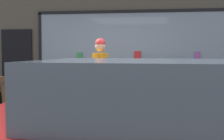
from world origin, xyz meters
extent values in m
plane|color=#474444|center=(0.00, 0.00, 0.00)|extent=(40.00, 40.00, 0.00)
cube|color=#4C473D|center=(0.00, 2.40, 1.86)|extent=(7.42, 0.20, 3.71)
cube|color=gray|center=(0.38, 2.27, 1.61)|extent=(5.39, 0.03, 1.87)
cube|color=black|center=(0.38, 2.27, 2.54)|extent=(5.47, 0.06, 0.08)
cube|color=black|center=(0.38, 2.27, 0.67)|extent=(5.47, 0.06, 0.08)
cube|color=black|center=(-2.31, 2.27, 1.61)|extent=(0.08, 0.06, 1.87)
cube|color=#2659B2|center=(-1.93, 2.23, 0.98)|extent=(0.13, 0.03, 0.23)
cube|color=#338C4C|center=(-1.18, 2.23, 1.35)|extent=(0.14, 0.03, 0.22)
cube|color=#338C4C|center=(-0.41, 2.23, 0.96)|extent=(0.16, 0.03, 0.19)
cube|color=red|center=(0.40, 2.23, 1.36)|extent=(0.17, 0.03, 0.26)
cube|color=silver|center=(1.13, 2.23, 0.96)|extent=(0.13, 0.03, 0.21)
cube|color=#994CA5|center=(1.95, 2.23, 1.36)|extent=(0.12, 0.03, 0.24)
cube|color=black|center=(-3.01, 2.27, 1.05)|extent=(0.90, 0.04, 2.10)
cube|color=brown|center=(-2.65, 0.81, 0.38)|extent=(0.09, 0.09, 0.76)
cube|color=brown|center=(-0.27, 0.81, 0.38)|extent=(0.09, 0.09, 0.76)
cube|color=brown|center=(-2.65, 1.30, 0.38)|extent=(0.09, 0.09, 0.76)
cube|color=brown|center=(-0.27, 1.30, 0.38)|extent=(0.09, 0.09, 0.76)
cube|color=brown|center=(-1.46, 1.06, 0.78)|extent=(2.57, 0.65, 0.04)
cube|color=brown|center=(-1.46, 0.76, 0.84)|extent=(2.57, 0.06, 0.12)
cube|color=brown|center=(-1.46, 1.35, 0.84)|extent=(2.57, 0.06, 0.12)
cube|color=yellow|center=(-2.61, 0.93, 0.81)|extent=(0.18, 0.23, 0.03)
cube|color=orange|center=(-2.31, 1.20, 0.81)|extent=(0.18, 0.22, 0.02)
cube|color=#994CA5|center=(-2.05, 1.23, 0.81)|extent=(0.19, 0.23, 0.03)
cube|color=#5999A5|center=(-1.75, 1.17, 0.81)|extent=(0.16, 0.23, 0.03)
cube|color=orange|center=(-1.46, 0.97, 0.81)|extent=(0.17, 0.23, 0.02)
cube|color=#2659B2|center=(-1.19, 1.09, 0.81)|extent=(0.14, 0.23, 0.02)
cube|color=orange|center=(-0.88, 1.22, 0.81)|extent=(0.19, 0.24, 0.02)
cube|color=black|center=(-0.61, 1.16, 0.81)|extent=(0.15, 0.19, 0.02)
cube|color=#994CA5|center=(-0.36, 1.15, 0.81)|extent=(0.20, 0.24, 0.03)
cube|color=brown|center=(0.27, 0.81, 0.37)|extent=(0.09, 0.09, 0.75)
cube|color=brown|center=(0.27, 1.31, 0.37)|extent=(0.09, 0.09, 0.75)
cube|color=brown|center=(1.46, 1.06, 0.77)|extent=(2.57, 0.66, 0.04)
cube|color=brown|center=(1.46, 0.76, 0.83)|extent=(2.57, 0.06, 0.12)
cube|color=brown|center=(1.46, 1.36, 0.83)|extent=(2.57, 0.06, 0.12)
cube|color=#5999A5|center=(0.36, 1.10, 0.80)|extent=(0.16, 0.24, 0.03)
cube|color=red|center=(0.71, 1.09, 0.80)|extent=(0.19, 0.25, 0.03)
cube|color=red|center=(1.06, 0.89, 0.80)|extent=(0.17, 0.20, 0.03)
cube|color=orange|center=(1.47, 1.07, 0.80)|extent=(0.20, 0.24, 0.02)
cube|color=#994CA5|center=(1.81, 0.95, 0.80)|extent=(0.18, 0.23, 0.02)
cube|color=#338C4C|center=(2.24, 0.87, 0.80)|extent=(0.20, 0.26, 0.03)
cylinder|color=black|center=(-0.29, 0.40, 0.42)|extent=(0.14, 0.14, 0.85)
cylinder|color=black|center=(-0.27, 0.57, 0.42)|extent=(0.14, 0.14, 0.85)
cube|color=orange|center=(-0.28, 0.49, 1.15)|extent=(0.27, 0.50, 0.60)
cylinder|color=orange|center=(-0.31, 0.19, 1.17)|extent=(0.09, 0.09, 0.57)
cylinder|color=orange|center=(-0.25, 0.79, 1.17)|extent=(0.09, 0.09, 0.57)
sphere|color=tan|center=(-0.28, 0.49, 1.59)|extent=(0.23, 0.23, 0.23)
sphere|color=red|center=(-0.28, 0.49, 1.66)|extent=(0.22, 0.22, 0.22)
ellipsoid|color=#99724C|center=(0.26, 0.24, 0.26)|extent=(0.30, 0.42, 0.18)
ellipsoid|color=black|center=(0.26, 0.24, 0.27)|extent=(0.26, 0.28, 0.19)
sphere|color=#99724C|center=(0.19, 0.46, 0.30)|extent=(0.17, 0.17, 0.17)
cylinder|color=#99724C|center=(0.34, 0.04, 0.29)|extent=(0.06, 0.10, 0.12)
cylinder|color=#99724C|center=(0.27, 0.37, 0.09)|extent=(0.04, 0.04, 0.17)
cylinder|color=#99724C|center=(0.18, 0.34, 0.09)|extent=(0.04, 0.04, 0.17)
cylinder|color=#99724C|center=(0.35, 0.15, 0.09)|extent=(0.04, 0.04, 0.17)
cylinder|color=#99724C|center=(0.26, 0.12, 0.09)|extent=(0.04, 0.04, 0.17)
cube|color=#4C5660|center=(0.97, -3.25, 1.13)|extent=(2.28, 1.60, 0.56)
camera|label=1|loc=(0.94, -6.06, 1.49)|focal=50.00mm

